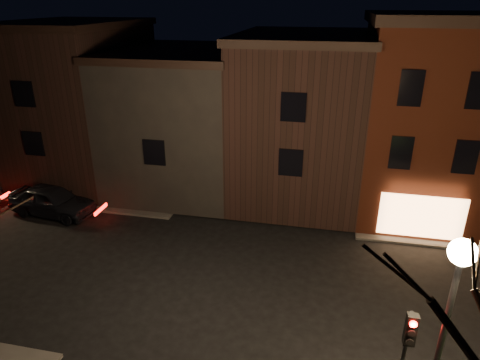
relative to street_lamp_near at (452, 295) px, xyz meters
name	(u,v)px	position (x,y,z in m)	size (l,w,h in m)	color
ground	(238,287)	(-6.20, 6.00, -5.18)	(120.00, 120.00, 0.00)	black
sidewalk_far_left	(75,128)	(-26.20, 26.00, -5.12)	(30.00, 30.00, 0.12)	#2D2B28
corner_building	(421,117)	(1.80, 15.47, 0.22)	(6.50, 8.50, 10.50)	#40160B
row_building_a	(300,116)	(-4.70, 16.50, -0.34)	(7.30, 10.30, 9.40)	black
row_building_b	(185,117)	(-11.95, 16.50, -0.85)	(7.80, 10.30, 8.40)	black
row_building_c	(79,100)	(-19.20, 16.50, -0.09)	(7.30, 10.30, 9.90)	black
street_lamp_near	(452,295)	(0.00, 0.00, 0.00)	(0.60, 0.60, 6.48)	black
traffic_signal	(405,355)	(-0.60, 0.49, -2.37)	(0.58, 0.38, 4.05)	black
parked_car_a	(52,201)	(-17.80, 10.30, -4.34)	(1.99, 4.93, 1.68)	black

